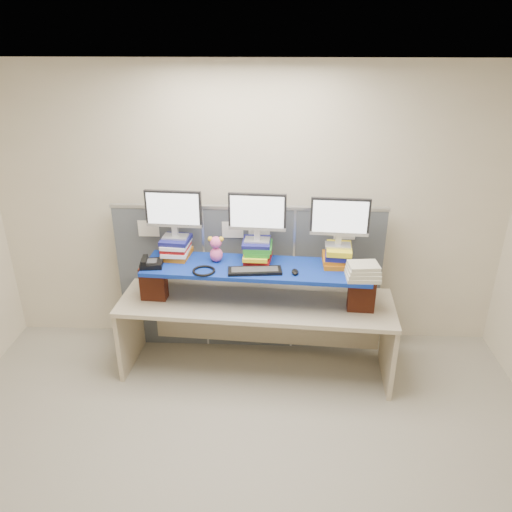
{
  "coord_description": "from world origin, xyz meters",
  "views": [
    {
      "loc": [
        0.25,
        -2.6,
        3.04
      ],
      "look_at": [
        0.09,
        1.36,
        1.21
      ],
      "focal_mm": 35.0,
      "sensor_mm": 36.0,
      "label": 1
    }
  ],
  "objects_px": {
    "monitor_left": "(174,211)",
    "monitor_right": "(340,219)",
    "blue_board": "(256,268)",
    "monitor_center": "(257,214)",
    "keyboard": "(255,271)",
    "desk_phone": "(151,263)",
    "desk": "(256,315)"
  },
  "relations": [
    {
      "from": "monitor_center",
      "to": "desk_phone",
      "type": "height_order",
      "value": "monitor_center"
    },
    {
      "from": "blue_board",
      "to": "monitor_center",
      "type": "height_order",
      "value": "monitor_center"
    },
    {
      "from": "keyboard",
      "to": "desk_phone",
      "type": "bearing_deg",
      "value": 169.71
    },
    {
      "from": "blue_board",
      "to": "desk_phone",
      "type": "bearing_deg",
      "value": -173.71
    },
    {
      "from": "monitor_left",
      "to": "monitor_right",
      "type": "relative_size",
      "value": 1.0
    },
    {
      "from": "blue_board",
      "to": "monitor_center",
      "type": "xyz_separation_m",
      "value": [
        0.01,
        0.12,
        0.46
      ]
    },
    {
      "from": "blue_board",
      "to": "desk",
      "type": "bearing_deg",
      "value": 3.87
    },
    {
      "from": "monitor_left",
      "to": "monitor_right",
      "type": "xyz_separation_m",
      "value": [
        1.45,
        -0.1,
        -0.02
      ]
    },
    {
      "from": "monitor_center",
      "to": "monitor_right",
      "type": "height_order",
      "value": "monitor_center"
    },
    {
      "from": "monitor_left",
      "to": "monitor_center",
      "type": "relative_size",
      "value": 1.0
    },
    {
      "from": "monitor_center",
      "to": "monitor_right",
      "type": "distance_m",
      "value": 0.71
    },
    {
      "from": "monitor_right",
      "to": "keyboard",
      "type": "xyz_separation_m",
      "value": [
        -0.72,
        -0.19,
        -0.41
      ]
    },
    {
      "from": "blue_board",
      "to": "monitor_right",
      "type": "height_order",
      "value": "monitor_right"
    },
    {
      "from": "monitor_left",
      "to": "desk_phone",
      "type": "distance_m",
      "value": 0.5
    },
    {
      "from": "blue_board",
      "to": "monitor_center",
      "type": "distance_m",
      "value": 0.48
    },
    {
      "from": "blue_board",
      "to": "keyboard",
      "type": "distance_m",
      "value": 0.12
    },
    {
      "from": "monitor_center",
      "to": "monitor_right",
      "type": "bearing_deg",
      "value": -0.0
    },
    {
      "from": "desk",
      "to": "blue_board",
      "type": "bearing_deg",
      "value": -176.13
    },
    {
      "from": "desk",
      "to": "blue_board",
      "type": "relative_size",
      "value": 1.28
    },
    {
      "from": "monitor_left",
      "to": "desk_phone",
      "type": "xyz_separation_m",
      "value": [
        -0.19,
        -0.21,
        -0.41
      ]
    },
    {
      "from": "desk",
      "to": "monitor_center",
      "type": "relative_size",
      "value": 5.03
    },
    {
      "from": "desk",
      "to": "keyboard",
      "type": "bearing_deg",
      "value": -88.9
    },
    {
      "from": "blue_board",
      "to": "monitor_center",
      "type": "relative_size",
      "value": 3.94
    },
    {
      "from": "monitor_left",
      "to": "monitor_right",
      "type": "bearing_deg",
      "value": 0.0
    },
    {
      "from": "monitor_right",
      "to": "keyboard",
      "type": "distance_m",
      "value": 0.85
    },
    {
      "from": "blue_board",
      "to": "monitor_center",
      "type": "bearing_deg",
      "value": 91.07
    },
    {
      "from": "keyboard",
      "to": "desk",
      "type": "bearing_deg",
      "value": 81.73
    },
    {
      "from": "keyboard",
      "to": "desk_phone",
      "type": "distance_m",
      "value": 0.93
    },
    {
      "from": "monitor_left",
      "to": "monitor_center",
      "type": "distance_m",
      "value": 0.74
    },
    {
      "from": "monitor_center",
      "to": "blue_board",
      "type": "bearing_deg",
      "value": -88.93
    },
    {
      "from": "desk",
      "to": "desk_phone",
      "type": "bearing_deg",
      "value": -173.71
    },
    {
      "from": "keyboard",
      "to": "blue_board",
      "type": "bearing_deg",
      "value": 81.73
    }
  ]
}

